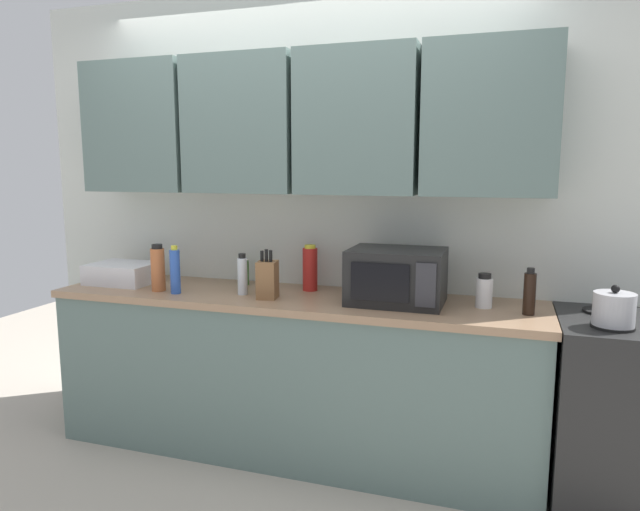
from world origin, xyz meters
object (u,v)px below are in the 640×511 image
(stove_range, at_px, (640,417))
(bottle_blue_cleaner, at_px, (175,271))
(bottle_clear_tall, at_px, (242,275))
(bottle_red_sauce, at_px, (310,268))
(bottle_white_jar, at_px, (484,291))
(bottle_green_oil, at_px, (244,272))
(dish_rack, at_px, (123,273))
(microwave, at_px, (397,276))
(bottle_spice_jar, at_px, (158,268))
(knife_block, at_px, (267,279))
(bottle_soy_dark, at_px, (530,293))
(kettle, at_px, (614,309))

(stove_range, distance_m, bottle_blue_cleaner, 2.43)
(bottle_clear_tall, bearing_deg, bottle_red_sauce, 34.13)
(stove_range, relative_size, bottle_white_jar, 5.28)
(bottle_green_oil, relative_size, bottle_red_sauce, 0.62)
(bottle_white_jar, height_order, bottle_blue_cleaner, bottle_blue_cleaner)
(dish_rack, relative_size, bottle_green_oil, 2.35)
(microwave, height_order, bottle_clear_tall, microwave)
(dish_rack, height_order, bottle_blue_cleaner, bottle_blue_cleaner)
(bottle_spice_jar, bearing_deg, knife_block, 1.60)
(microwave, bearing_deg, stove_range, -1.07)
(bottle_soy_dark, bearing_deg, bottle_blue_cleaner, -176.21)
(dish_rack, relative_size, bottle_blue_cleaner, 1.42)
(knife_block, bearing_deg, bottle_white_jar, 7.70)
(bottle_white_jar, bearing_deg, bottle_soy_dark, -20.39)
(bottle_spice_jar, distance_m, bottle_soy_dark, 1.98)
(bottle_green_oil, height_order, bottle_soy_dark, bottle_soy_dark)
(bottle_green_oil, distance_m, bottle_spice_jar, 0.49)
(knife_block, bearing_deg, bottle_red_sauce, 59.72)
(bottle_green_oil, bearing_deg, kettle, -9.95)
(kettle, bearing_deg, bottle_clear_tall, 176.93)
(bottle_spice_jar, bearing_deg, bottle_red_sauce, 18.80)
(bottle_spice_jar, height_order, bottle_clear_tall, bottle_spice_jar)
(kettle, distance_m, bottle_blue_cleaner, 2.19)
(stove_range, bearing_deg, bottle_red_sauce, 174.10)
(bottle_spice_jar, bearing_deg, bottle_white_jar, 5.42)
(stove_range, xyz_separation_m, bottle_green_oil, (-2.10, 0.20, 0.52))
(microwave, xyz_separation_m, bottle_green_oil, (-0.95, 0.18, -0.06))
(bottle_blue_cleaner, bearing_deg, bottle_green_oil, 52.67)
(dish_rack, xyz_separation_m, bottle_red_sauce, (1.14, 0.15, 0.07))
(dish_rack, distance_m, bottle_soy_dark, 2.31)
(stove_range, xyz_separation_m, bottle_red_sauce, (-1.67, 0.17, 0.57))
(bottle_blue_cleaner, bearing_deg, bottle_red_sauce, 24.36)
(bottle_green_oil, relative_size, bottle_soy_dark, 0.72)
(stove_range, relative_size, bottle_red_sauce, 3.49)
(stove_range, height_order, bottle_soy_dark, bottle_soy_dark)
(stove_range, bearing_deg, microwave, 178.93)
(bottle_blue_cleaner, relative_size, bottle_spice_jar, 1.01)
(bottle_blue_cleaner, bearing_deg, bottle_soy_dark, 3.79)
(knife_block, height_order, bottle_green_oil, knife_block)
(bottle_white_jar, height_order, bottle_clear_tall, bottle_clear_tall)
(microwave, height_order, dish_rack, microwave)
(stove_range, xyz_separation_m, kettle, (-0.17, -0.14, 0.53))
(bottle_blue_cleaner, bearing_deg, bottle_clear_tall, 14.36)
(bottle_green_oil, relative_size, bottle_white_jar, 0.94)
(dish_rack, height_order, bottle_spice_jar, bottle_spice_jar)
(kettle, height_order, bottle_clear_tall, bottle_clear_tall)
(kettle, xyz_separation_m, bottle_spice_jar, (-2.32, 0.04, 0.04))
(stove_range, relative_size, dish_rack, 2.40)
(bottle_blue_cleaner, xyz_separation_m, bottle_clear_tall, (0.36, 0.09, -0.02))
(bottle_clear_tall, bearing_deg, bottle_soy_dark, 1.12)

